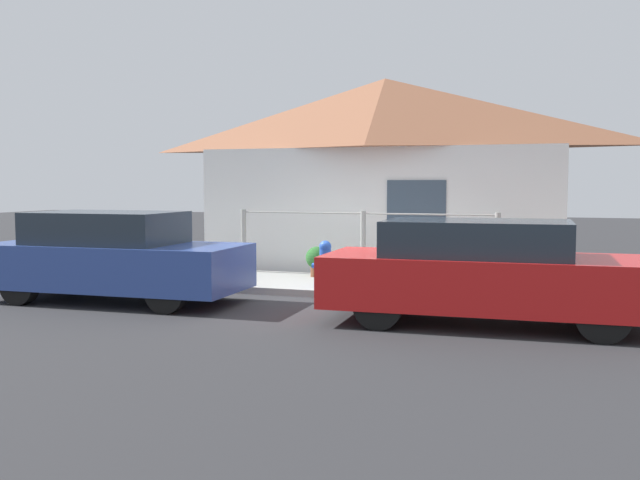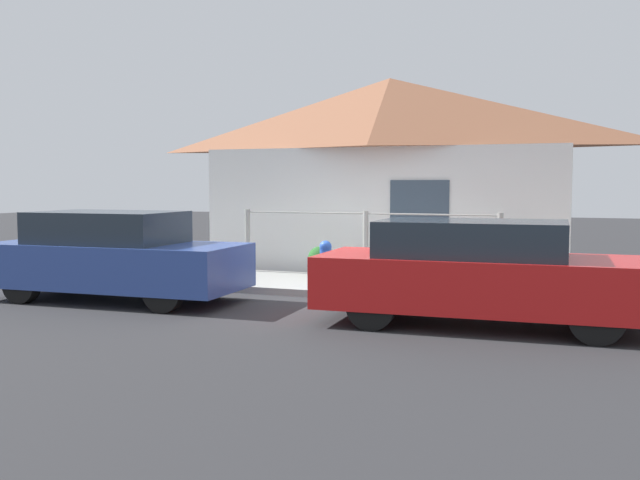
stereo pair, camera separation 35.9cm
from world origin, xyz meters
name	(u,v)px [view 1 (the left image)]	position (x,y,z in m)	size (l,w,h in m)	color
ground_plane	(330,299)	(0.00, 0.00, 0.00)	(60.00, 60.00, 0.00)	#2D2D30
sidewalk	(349,286)	(0.00, 1.05, 0.06)	(24.00, 2.10, 0.12)	#9E9E99
house	(384,122)	(0.00, 3.46, 3.05)	(7.44, 2.23, 3.92)	white
fence	(363,240)	(0.00, 1.95, 0.78)	(4.90, 0.10, 1.20)	#999993
car_left	(114,257)	(-3.05, -1.34, 0.69)	(4.02, 1.74, 1.38)	#2D4793
car_right	(487,272)	(2.56, -1.34, 0.68)	(4.27, 1.79, 1.34)	red
fire_hydrant	(325,263)	(-0.23, 0.46, 0.52)	(0.45, 0.20, 0.76)	blue
potted_plant_near_hydrant	(317,259)	(-0.78, 1.62, 0.43)	(0.41, 0.41, 0.55)	brown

